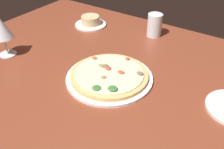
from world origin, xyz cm
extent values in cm
cube|color=brown|center=(0.00, 0.00, 2.00)|extent=(150.00, 110.00, 4.00)
cylinder|color=white|center=(-3.34, 1.68, 4.50)|extent=(29.95, 29.95, 1.00)
cylinder|color=tan|center=(-3.34, 1.68, 5.60)|extent=(26.77, 26.77, 1.20)
cylinder|color=beige|center=(-3.34, 1.68, 6.40)|extent=(23.64, 23.64, 0.40)
ellipsoid|color=#937556|center=(-7.99, 3.45, 6.82)|extent=(2.42, 1.77, 0.45)
ellipsoid|color=brown|center=(-6.48, 3.88, 6.89)|extent=(2.69, 2.45, 0.59)
ellipsoid|color=#AD4733|center=(-4.95, 3.26, 6.94)|extent=(2.12, 1.97, 0.69)
ellipsoid|color=#AD4733|center=(-0.16, 3.92, 6.83)|extent=(2.59, 1.83, 0.47)
ellipsoid|color=#387033|center=(-1.75, -7.69, 6.86)|extent=(2.89, 2.83, 0.52)
ellipsoid|color=#AD4733|center=(-13.12, 6.16, 6.85)|extent=(2.14, 1.62, 0.50)
ellipsoid|color=brown|center=(5.72, 6.81, 6.99)|extent=(2.46, 1.85, 0.77)
ellipsoid|color=#387033|center=(2.72, -5.27, 6.98)|extent=(3.12, 2.95, 0.77)
ellipsoid|color=#AD4733|center=(-2.59, 12.39, 6.99)|extent=(1.61, 1.58, 0.79)
ellipsoid|color=#937556|center=(-3.26, -1.77, 6.88)|extent=(1.80, 1.65, 0.55)
cylinder|color=silver|center=(-36.24, 32.97, 4.40)|extent=(15.19, 15.19, 0.80)
cylinder|color=#D1B784|center=(-36.24, 32.97, 6.80)|extent=(8.82, 8.82, 4.00)
cylinder|color=silver|center=(-46.29, -7.65, 4.20)|extent=(6.77, 6.77, 0.40)
cylinder|color=silver|center=(-46.29, -7.65, 7.99)|extent=(0.80, 0.80, 7.17)
cone|color=silver|center=(-46.29, -7.65, 16.03)|extent=(8.16, 8.16, 8.92)
cylinder|color=silver|center=(-5.74, 40.52, 9.07)|extent=(6.51, 6.51, 10.15)
cylinder|color=silver|center=(-5.74, 40.52, 7.71)|extent=(5.99, 5.99, 7.42)
camera|label=1|loc=(36.88, -55.85, 55.62)|focal=40.23mm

